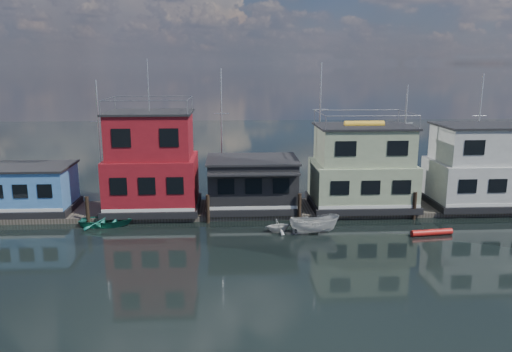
{
  "coord_description": "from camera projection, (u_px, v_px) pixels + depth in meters",
  "views": [
    {
      "loc": [
        -2.31,
        -27.3,
        11.88
      ],
      "look_at": [
        -0.19,
        12.0,
        3.0
      ],
      "focal_mm": 35.0,
      "sensor_mm": 36.0,
      "label": 1
    }
  ],
  "objects": [
    {
      "name": "houseboat_dark",
      "position": [
        252.0,
        183.0,
        40.44
      ],
      "size": [
        7.4,
        6.1,
        4.06
      ],
      "color": "black",
      "rests_on": "dock"
    },
    {
      "name": "ground",
      "position": [
        270.0,
        270.0,
        29.33
      ],
      "size": [
        160.0,
        160.0,
        0.0
      ],
      "primitive_type": "plane",
      "color": "black",
      "rests_on": "ground"
    },
    {
      "name": "dock",
      "position": [
        258.0,
        209.0,
        40.97
      ],
      "size": [
        48.0,
        5.0,
        0.4
      ],
      "primitive_type": "cube",
      "color": "#595147",
      "rests_on": "ground"
    },
    {
      "name": "dinghy_teal",
      "position": [
        106.0,
        221.0,
        37.3
      ],
      "size": [
        3.91,
        2.83,
        0.8
      ],
      "primitive_type": "imported",
      "rotation": [
        0.0,
        0.0,
        1.55
      ],
      "color": "#227E6B",
      "rests_on": "ground"
    },
    {
      "name": "dinghy_white",
      "position": [
        278.0,
        226.0,
        35.86
      ],
      "size": [
        2.25,
        2.05,
        1.02
      ],
      "primitive_type": "imported",
      "rotation": [
        0.0,
        0.0,
        1.8
      ],
      "color": "silver",
      "rests_on": "ground"
    },
    {
      "name": "pilings",
      "position": [
        256.0,
        208.0,
        38.03
      ],
      "size": [
        42.28,
        0.28,
        2.2
      ],
      "color": "#2D2116",
      "rests_on": "ground"
    },
    {
      "name": "motorboat",
      "position": [
        314.0,
        225.0,
        35.48
      ],
      "size": [
        3.63,
        1.47,
        1.39
      ],
      "primitive_type": "imported",
      "rotation": [
        0.0,
        0.0,
        1.61
      ],
      "color": "silver",
      "rests_on": "ground"
    },
    {
      "name": "houseboat_red",
      "position": [
        152.0,
        164.0,
        39.67
      ],
      "size": [
        7.4,
        5.9,
        11.86
      ],
      "color": "black",
      "rests_on": "dock"
    },
    {
      "name": "houseboat_green",
      "position": [
        362.0,
        168.0,
        40.68
      ],
      "size": [
        8.4,
        5.9,
        7.03
      ],
      "color": "black",
      "rests_on": "dock"
    },
    {
      "name": "houseboat_blue",
      "position": [
        32.0,
        188.0,
        39.58
      ],
      "size": [
        6.4,
        4.9,
        3.66
      ],
      "color": "black",
      "rests_on": "dock"
    },
    {
      "name": "red_kayak",
      "position": [
        432.0,
        232.0,
        35.28
      ],
      "size": [
        3.07,
        0.82,
        0.45
      ],
      "primitive_type": "cylinder",
      "rotation": [
        0.0,
        1.57,
        0.13
      ],
      "color": "red",
      "rests_on": "ground"
    },
    {
      "name": "houseboat_white",
      "position": [
        481.0,
        167.0,
        41.21
      ],
      "size": [
        8.4,
        5.9,
        6.66
      ],
      "color": "black",
      "rests_on": "dock"
    },
    {
      "name": "background_masts",
      "position": [
        306.0,
        134.0,
        45.89
      ],
      "size": [
        36.4,
        0.16,
        12.0
      ],
      "color": "silver",
      "rests_on": "ground"
    }
  ]
}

